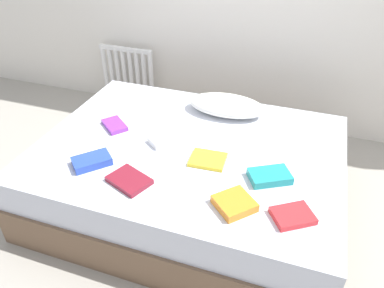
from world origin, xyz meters
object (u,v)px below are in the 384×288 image
at_px(bed, 190,175).
at_px(radiator, 128,72).
at_px(textbook_orange, 234,203).
at_px(textbook_blue, 92,161).
at_px(textbook_white, 163,140).
at_px(textbook_yellow, 208,160).
at_px(pillow, 227,105).
at_px(textbook_teal, 270,176).
at_px(textbook_maroon, 129,180).
at_px(textbook_purple, 115,125).
at_px(textbook_red, 293,216).

distance_m(bed, radiator, 1.62).
xyz_separation_m(bed, textbook_orange, (0.41, -0.46, 0.28)).
xyz_separation_m(textbook_blue, textbook_orange, (0.91, -0.08, -0.00)).
distance_m(bed, textbook_white, 0.33).
relative_size(textbook_yellow, textbook_orange, 1.16).
relative_size(pillow, textbook_teal, 2.45).
height_order(radiator, textbook_maroon, radiator).
distance_m(textbook_white, textbook_yellow, 0.36).
bearing_deg(textbook_purple, textbook_red, 18.64).
relative_size(textbook_yellow, textbook_teal, 0.93).
xyz_separation_m(bed, textbook_yellow, (0.16, -0.12, 0.26)).
distance_m(radiator, textbook_red, 2.44).
xyz_separation_m(textbook_blue, textbook_white, (0.32, 0.36, -0.00)).
height_order(textbook_white, textbook_red, textbook_white).
bearing_deg(textbook_purple, textbook_blue, -39.86).
bearing_deg(textbook_white, textbook_red, -77.60).
distance_m(textbook_blue, textbook_white, 0.48).
bearing_deg(bed, textbook_yellow, -36.51).
relative_size(textbook_white, textbook_purple, 0.86).
bearing_deg(textbook_teal, textbook_maroon, 171.00).
bearing_deg(pillow, textbook_red, -57.63).
bearing_deg(textbook_red, textbook_orange, 149.74).
bearing_deg(textbook_orange, textbook_red, 46.55).
height_order(textbook_white, textbook_teal, textbook_teal).
height_order(pillow, textbook_red, pillow).
distance_m(bed, textbook_red, 0.88).
height_order(textbook_blue, textbook_orange, same).
xyz_separation_m(textbook_purple, textbook_teal, (1.13, -0.22, 0.01)).
distance_m(radiator, textbook_yellow, 1.83).
xyz_separation_m(bed, textbook_purple, (-0.58, 0.05, 0.27)).
relative_size(pillow, textbook_purple, 2.82).
xyz_separation_m(textbook_white, textbook_maroon, (-0.03, -0.44, -0.00)).
relative_size(textbook_yellow, textbook_red, 1.07).
height_order(textbook_white, textbook_orange, textbook_orange).
distance_m(textbook_orange, textbook_red, 0.30).
relative_size(radiator, textbook_red, 2.78).
height_order(bed, textbook_blue, textbook_blue).
bearing_deg(radiator, textbook_yellow, -46.53).
distance_m(textbook_white, textbook_orange, 0.74).
height_order(textbook_blue, textbook_white, textbook_blue).
xyz_separation_m(textbook_orange, textbook_red, (0.30, 0.02, -0.01)).
bearing_deg(textbook_purple, textbook_orange, 12.32).
distance_m(bed, textbook_blue, 0.69).
distance_m(textbook_blue, textbook_purple, 0.44).
xyz_separation_m(pillow, textbook_yellow, (0.05, -0.62, -0.05)).
height_order(textbook_white, textbook_maroon, textbook_white).
xyz_separation_m(textbook_yellow, textbook_maroon, (-0.37, -0.34, 0.00)).
height_order(pillow, textbook_blue, pillow).
bearing_deg(textbook_red, textbook_yellow, 116.18).
xyz_separation_m(pillow, textbook_white, (-0.30, -0.52, -0.04)).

